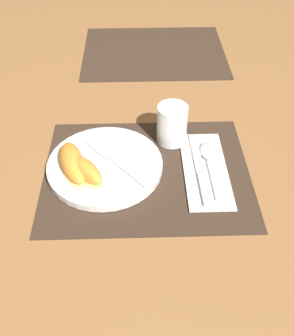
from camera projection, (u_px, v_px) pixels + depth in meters
ground_plane at (147, 172)px, 0.86m from camera, size 3.00×3.00×0.00m
placemat at (147, 172)px, 0.86m from camera, size 0.45×0.35×0.00m
placemat_far at (154, 52)px, 1.26m from camera, size 0.45×0.35×0.00m
plate at (105, 166)px, 0.86m from camera, size 0.25×0.25×0.02m
juice_glass at (172, 126)px, 0.91m from camera, size 0.07×0.07×0.09m
napkin at (205, 170)px, 0.86m from camera, size 0.10×0.24×0.00m
knife at (200, 169)px, 0.86m from camera, size 0.02×0.22×0.01m
spoon at (209, 158)px, 0.88m from camera, size 0.04×0.18×0.01m
fork at (112, 158)px, 0.86m from camera, size 0.14×0.16×0.00m
citrus_wedge_0 at (72, 163)px, 0.83m from camera, size 0.08×0.12×0.04m
citrus_wedge_1 at (74, 169)px, 0.82m from camera, size 0.08×0.11×0.04m
citrus_wedge_2 at (86, 171)px, 0.81m from camera, size 0.10×0.11×0.04m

